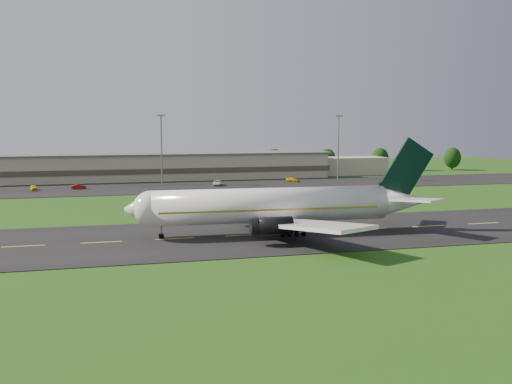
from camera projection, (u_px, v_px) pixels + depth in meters
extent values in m
plane|color=#1D4511|center=(175.00, 239.00, 88.35)|extent=(360.00, 360.00, 0.00)
cube|color=black|center=(175.00, 239.00, 88.35)|extent=(220.00, 30.00, 0.10)
cube|color=black|center=(147.00, 188.00, 157.62)|extent=(260.00, 30.00, 0.10)
cylinder|color=white|center=(271.00, 205.00, 91.56)|extent=(38.20, 7.22, 5.60)
sphere|color=white|center=(151.00, 209.00, 87.70)|extent=(5.60, 5.60, 5.60)
cone|color=white|center=(138.00, 209.00, 87.29)|extent=(4.23, 5.54, 5.38)
cone|color=white|center=(401.00, 201.00, 96.12)|extent=(9.23, 5.87, 5.49)
cube|color=olive|center=(268.00, 207.00, 91.50)|extent=(35.21, 7.13, 0.28)
cube|color=black|center=(147.00, 205.00, 87.51)|extent=(2.13, 3.08, 0.65)
cube|color=white|center=(312.00, 226.00, 81.76)|extent=(13.48, 20.22, 2.20)
cube|color=white|center=(276.00, 204.00, 103.14)|extent=(14.72, 20.11, 2.20)
cube|color=white|center=(415.00, 200.00, 91.16)|extent=(7.28, 9.40, 0.91)
cube|color=white|center=(388.00, 192.00, 100.87)|extent=(7.76, 9.36, 0.91)
cube|color=black|center=(393.00, 191.00, 95.60)|extent=(5.02, 0.76, 3.00)
cube|color=black|center=(407.00, 169.00, 95.66)|extent=(9.44, 0.85, 10.55)
cylinder|color=black|center=(273.00, 226.00, 83.71)|extent=(5.71, 2.94, 2.70)
cylinder|color=black|center=(252.00, 210.00, 99.25)|extent=(5.71, 2.94, 2.70)
cube|color=tan|center=(142.00, 167.00, 180.24)|extent=(120.00, 15.00, 8.00)
cube|color=#4C4438|center=(142.00, 170.00, 180.33)|extent=(121.00, 15.40, 1.60)
cube|color=#595B60|center=(141.00, 154.00, 179.74)|extent=(122.00, 16.00, 0.50)
cube|color=tan|center=(345.00, 166.00, 199.39)|extent=(28.00, 11.00, 6.00)
cylinder|color=gray|center=(162.00, 150.00, 165.34)|extent=(0.44, 0.44, 20.00)
cube|color=gray|center=(161.00, 115.00, 164.12)|extent=(2.40, 1.20, 0.50)
cylinder|color=gray|center=(338.00, 148.00, 178.78)|extent=(0.44, 0.44, 20.00)
cube|color=gray|center=(339.00, 116.00, 177.56)|extent=(2.40, 1.20, 0.50)
cylinder|color=black|center=(34.00, 175.00, 183.18)|extent=(0.56, 0.56, 2.50)
ellipsoid|color=black|center=(33.00, 166.00, 182.81)|extent=(5.84, 5.84, 7.30)
cylinder|color=black|center=(274.00, 170.00, 201.13)|extent=(0.56, 0.56, 2.81)
ellipsoid|color=black|center=(274.00, 160.00, 200.71)|extent=(6.55, 6.55, 8.18)
cylinder|color=black|center=(327.00, 169.00, 206.98)|extent=(0.56, 0.56, 2.73)
ellipsoid|color=black|center=(327.00, 160.00, 206.58)|extent=(6.37, 6.37, 7.96)
cylinder|color=black|center=(380.00, 168.00, 212.09)|extent=(0.56, 0.56, 2.75)
ellipsoid|color=black|center=(380.00, 159.00, 211.69)|extent=(6.42, 6.42, 8.02)
cylinder|color=black|center=(415.00, 167.00, 215.72)|extent=(0.56, 0.56, 2.30)
ellipsoid|color=black|center=(415.00, 160.00, 215.38)|extent=(5.37, 5.37, 6.72)
cylinder|color=black|center=(452.00, 166.00, 218.59)|extent=(0.56, 0.56, 2.72)
ellipsoid|color=black|center=(452.00, 158.00, 218.19)|extent=(6.35, 6.35, 7.94)
imported|color=yellow|center=(34.00, 188.00, 152.39)|extent=(2.41, 4.02, 1.28)
imported|color=maroon|center=(79.00, 187.00, 154.42)|extent=(3.86, 1.41, 1.26)
imported|color=silver|center=(217.00, 183.00, 163.40)|extent=(3.52, 5.78, 1.50)
imported|color=#C99E0B|center=(293.00, 180.00, 173.67)|extent=(4.30, 4.24, 1.25)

